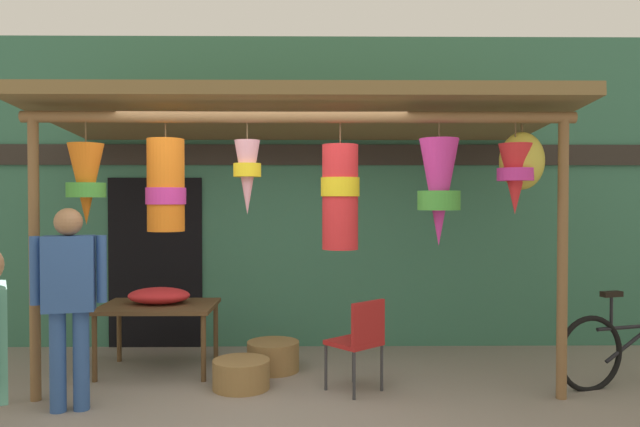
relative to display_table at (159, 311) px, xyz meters
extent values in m
plane|color=gray|center=(1.13, -1.15, -0.61)|extent=(30.00, 30.00, 0.00)
cube|color=#387056|center=(1.13, 1.14, 1.22)|extent=(12.33, 0.25, 3.66)
cube|color=#2D2823|center=(1.13, 0.99, 1.66)|extent=(11.10, 0.04, 0.24)
cube|color=black|center=(-0.29, 1.00, 0.39)|extent=(1.10, 0.03, 2.00)
cylinder|color=brown|center=(-0.84, -0.89, 0.62)|extent=(0.09, 0.09, 2.45)
cylinder|color=brown|center=(3.74, -0.89, 0.62)|extent=(0.09, 0.09, 2.45)
cylinder|color=brown|center=(-0.84, 1.09, 0.62)|extent=(0.09, 0.09, 2.45)
cylinder|color=brown|center=(3.74, 1.09, 0.62)|extent=(0.09, 0.09, 2.45)
cylinder|color=brown|center=(1.45, -0.89, 1.84)|extent=(4.78, 0.10, 0.10)
cylinder|color=brown|center=(1.45, 1.09, 1.99)|extent=(4.78, 0.10, 0.10)
cube|color=olive|center=(1.45, 0.10, 1.96)|extent=(5.08, 2.48, 0.30)
cylinder|color=brown|center=(-0.38, -0.90, 1.70)|extent=(0.01, 0.01, 0.18)
cone|color=orange|center=(-0.38, -0.90, 1.27)|extent=(0.30, 0.30, 0.70)
cylinder|color=green|center=(-0.38, -0.90, 1.21)|extent=(0.33, 0.33, 0.13)
cylinder|color=brown|center=(0.28, -0.83, 1.73)|extent=(0.01, 0.01, 0.13)
cylinder|color=orange|center=(0.28, -0.83, 1.26)|extent=(0.32, 0.32, 0.81)
cylinder|color=#D13399|center=(0.28, -0.83, 1.16)|extent=(0.35, 0.35, 0.15)
cylinder|color=brown|center=(1.00, -0.88, 1.72)|extent=(0.01, 0.01, 0.15)
cone|color=pink|center=(1.00, -0.88, 1.32)|extent=(0.22, 0.22, 0.65)
cylinder|color=yellow|center=(1.00, -0.88, 1.39)|extent=(0.24, 0.24, 0.12)
cylinder|color=brown|center=(1.81, -0.85, 1.70)|extent=(0.01, 0.01, 0.18)
cylinder|color=red|center=(1.81, -0.85, 1.15)|extent=(0.31, 0.31, 0.91)
cylinder|color=yellow|center=(1.81, -0.85, 1.24)|extent=(0.34, 0.34, 0.16)
cylinder|color=brown|center=(2.66, -0.91, 1.73)|extent=(0.01, 0.01, 0.14)
cone|color=#D13399|center=(2.66, -0.91, 1.19)|extent=(0.34, 0.34, 0.93)
cylinder|color=green|center=(2.66, -0.91, 1.12)|extent=(0.37, 0.37, 0.17)
cylinder|color=brown|center=(3.31, -0.92, 1.70)|extent=(0.01, 0.01, 0.18)
cone|color=red|center=(3.31, -0.92, 1.31)|extent=(0.29, 0.29, 0.61)
cylinder|color=#D13399|center=(3.31, -0.92, 1.35)|extent=(0.31, 0.31, 0.11)
cylinder|color=#4C3D23|center=(3.39, -0.86, 1.76)|extent=(0.02, 0.02, 0.07)
ellipsoid|color=gold|center=(3.39, -0.86, 1.47)|extent=(0.39, 0.33, 0.50)
cube|color=brown|center=(0.00, 0.00, 0.05)|extent=(1.14, 0.83, 0.04)
cylinder|color=brown|center=(-0.52, -0.36, -0.29)|extent=(0.05, 0.05, 0.64)
cylinder|color=brown|center=(0.52, -0.36, -0.29)|extent=(0.05, 0.05, 0.64)
cylinder|color=brown|center=(-0.52, 0.36, -0.29)|extent=(0.05, 0.05, 0.64)
cylinder|color=brown|center=(0.52, 0.36, -0.29)|extent=(0.05, 0.05, 0.64)
ellipsoid|color=red|center=(-0.01, 0.04, 0.15)|extent=(0.63, 0.44, 0.17)
ellipsoid|color=#D13399|center=(0.09, -0.01, 0.16)|extent=(0.28, 0.22, 0.12)
cube|color=#AD1E1E|center=(1.94, -0.65, -0.17)|extent=(0.56, 0.56, 0.04)
cube|color=#AD1E1E|center=(2.06, -0.79, 0.03)|extent=(0.32, 0.29, 0.40)
cylinder|color=#333338|center=(1.95, -0.40, -0.39)|extent=(0.03, 0.03, 0.44)
cylinder|color=#333338|center=(1.69, -0.64, -0.39)|extent=(0.03, 0.03, 0.44)
cylinder|color=#333338|center=(2.19, -0.67, -0.39)|extent=(0.03, 0.03, 0.44)
cylinder|color=#333338|center=(1.93, -0.91, -0.39)|extent=(0.03, 0.03, 0.44)
cylinder|color=olive|center=(1.16, 0.00, -0.46)|extent=(0.53, 0.53, 0.30)
cylinder|color=olive|center=(0.91, -0.58, -0.48)|extent=(0.53, 0.53, 0.27)
torus|color=black|center=(4.10, -0.66, -0.28)|extent=(0.69, 0.25, 0.71)
cylinder|color=black|center=(4.60, -0.51, -0.06)|extent=(0.86, 0.29, 0.04)
cylinder|color=black|center=(4.51, -0.54, -0.23)|extent=(0.48, 0.18, 0.31)
cylinder|color=black|center=(4.33, -0.59, 0.10)|extent=(0.03, 0.03, 0.30)
cube|color=black|center=(4.33, -0.59, 0.26)|extent=(0.21, 0.13, 0.05)
cylinder|color=#2D5193|center=(-0.52, -1.17, -0.20)|extent=(0.13, 0.13, 0.83)
cylinder|color=#2D5193|center=(-0.35, -1.13, -0.20)|extent=(0.13, 0.13, 0.83)
cube|color=#2D5193|center=(-0.44, -1.15, 0.53)|extent=(0.44, 0.31, 0.62)
cylinder|color=#2D5193|center=(-0.68, -1.22, 0.56)|extent=(0.08, 0.08, 0.56)
cylinder|color=#2D5193|center=(-0.19, -1.09, 0.56)|extent=(0.08, 0.08, 0.56)
sphere|color=#9E704C|center=(-0.44, -1.15, 0.95)|extent=(0.23, 0.23, 0.23)
camera|label=1|loc=(1.57, -6.10, 1.13)|focal=33.83mm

